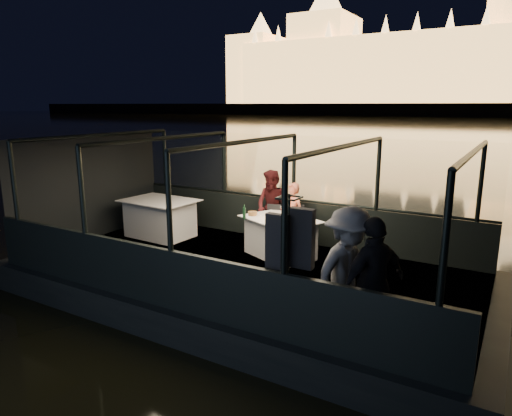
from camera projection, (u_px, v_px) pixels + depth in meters
The scene contains 27 objects.
river_water at pixel (498, 126), 75.80m from camera, with size 500.00×500.00×0.00m, color black.
boat_hull at pixel (245, 293), 8.47m from camera, with size 8.60×4.40×1.00m, color black.
boat_deck at pixel (245, 269), 8.37m from camera, with size 8.00×4.00×0.04m, color black.
gunwale_port at pixel (293, 221), 9.95m from camera, with size 8.00×0.08×0.90m, color black.
gunwale_starboard at pixel (172, 280), 6.58m from camera, with size 8.00×0.08×0.90m, color black.
cabin_glass_port at pixel (294, 169), 9.69m from camera, with size 8.00×0.02×1.40m, color #99B2B2, non-canonical shape.
cabin_glass_starboard at pixel (169, 202), 6.33m from camera, with size 8.00×0.02×1.40m, color #99B2B2, non-canonical shape.
cabin_roof_glass at pixel (244, 142), 7.86m from camera, with size 8.00×4.00×0.02m, color #99B2B2, non-canonical shape.
end_wall_fore at pixel (91, 187), 10.08m from camera, with size 0.02×4.00×2.30m, color black, non-canonical shape.
end_wall_aft at pixel (497, 239), 6.14m from camera, with size 0.02×4.00×2.30m, color black, non-canonical shape.
canopy_ribs at pixel (245, 207), 8.11m from camera, with size 8.00×4.00×2.30m, color black, non-canonical shape.
dining_table_central at pixel (280, 237), 8.94m from camera, with size 1.45×1.05×0.77m, color silver.
dining_table_aft at pixel (160, 220), 10.30m from camera, with size 1.60×1.16×0.85m, color silver.
chair_port_left at pixel (273, 226), 9.51m from camera, with size 0.41×0.41×0.87m, color black.
chair_port_right at pixel (291, 228), 9.39m from camera, with size 0.42×0.42×0.90m, color black.
coat_stand at pixel (288, 266), 5.84m from camera, with size 0.51×0.41×1.85m, color black, non-canonical shape.
person_woman_coral at pixel (293, 211), 9.51m from camera, with size 0.49×0.32×1.35m, color #F27A58.
person_man_maroon at pixel (272, 209), 9.75m from camera, with size 0.76×0.59×1.58m, color #3D1113.
passenger_stripe at pixel (348, 273), 5.75m from camera, with size 1.11×0.62×1.71m, color white.
passenger_dark at pixel (373, 281), 5.49m from camera, with size 0.97×0.41×1.65m, color black.
wine_bottle at pixel (244, 211), 8.81m from camera, with size 0.06×0.06×0.27m, color #14391E.
bread_basket at pixel (253, 213), 9.10m from camera, with size 0.19×0.19×0.07m, color olive.
amber_candle at pixel (274, 217), 8.83m from camera, with size 0.06×0.06×0.09m, color #FFA83F.
plate_near at pixel (278, 223), 8.50m from camera, with size 0.22×0.22×0.01m, color white.
plate_far at pixel (255, 214), 9.18m from camera, with size 0.26×0.26×0.02m, color white.
wine_glass_white at pixel (244, 214), 8.83m from camera, with size 0.07×0.07×0.20m, color silver, non-canonical shape.
wine_glass_red at pixel (282, 213), 8.93m from camera, with size 0.07×0.07×0.21m, color white, non-canonical shape.
Camera 1 is at (4.18, -6.73, 3.42)m, focal length 32.00 mm.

